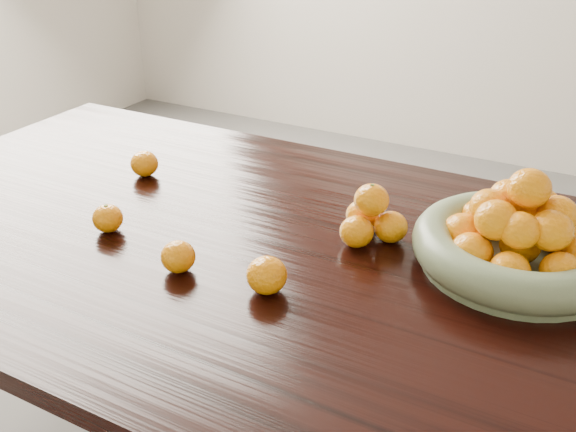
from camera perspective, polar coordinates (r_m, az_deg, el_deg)
The scene contains 7 objects.
dining_table at distance 1.26m, azimuth 0.73°, elevation -6.53°, with size 2.00×1.00×0.75m.
fruit_bowl at distance 1.21m, azimuth 19.77°, elevation -2.15°, with size 0.37×0.37×0.19m.
orange_pyramid at distance 1.24m, azimuth 7.32°, elevation -0.17°, with size 0.13×0.13×0.11m.
loose_orange_0 at distance 1.32m, azimuth -15.73°, elevation -0.20°, with size 0.06×0.06×0.06m, color #FF9607.
loose_orange_1 at distance 1.16m, azimuth -9.74°, elevation -3.58°, with size 0.06×0.06×0.06m, color #FF9607.
loose_orange_2 at distance 1.08m, azimuth -1.90°, elevation -5.28°, with size 0.07×0.07×0.06m, color #FF9607.
loose_orange_3 at distance 1.55m, azimuth -12.65°, elevation 4.56°, with size 0.07×0.07×0.06m, color #FF9607.
Camera 1 is at (0.48, -0.93, 1.37)m, focal length 40.00 mm.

